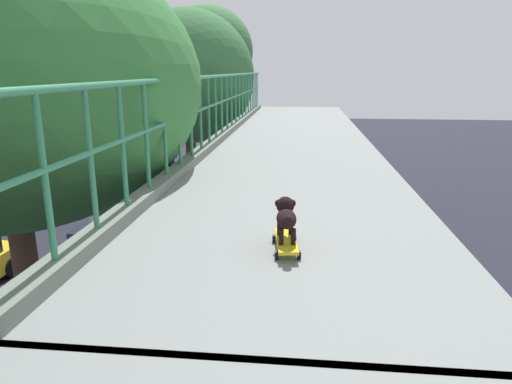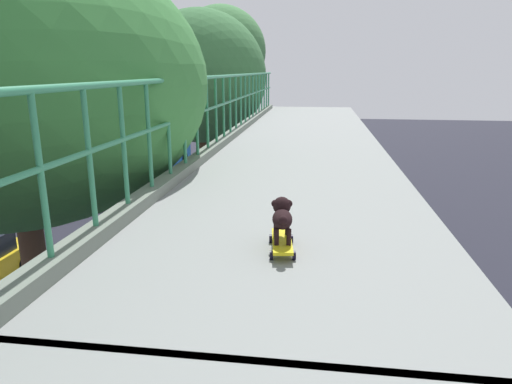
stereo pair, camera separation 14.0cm
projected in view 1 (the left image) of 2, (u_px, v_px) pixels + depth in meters
The scene contains 7 objects.
car_white_fifth at pixel (108, 245), 15.15m from camera, with size 2.01×4.10×1.43m.
city_bus at pixel (132, 150), 26.91m from camera, with size 2.65×10.54×3.01m.
roadside_tree_mid at pixel (0, 86), 6.21m from camera, with size 5.50×5.50×8.14m.
roadside_tree_far at pixel (188, 78), 16.93m from camera, with size 4.94×4.94×8.52m.
roadside_tree_farthest at pixel (208, 54), 20.24m from camera, with size 3.99×3.99×9.10m.
toy_skateboard at pixel (286, 242), 3.45m from camera, with size 0.23×0.53×0.09m.
small_dog at pixel (286, 215), 3.43m from camera, with size 0.19×0.40×0.30m.
Camera 1 is at (1.36, -1.99, 6.34)m, focal length 31.80 mm.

